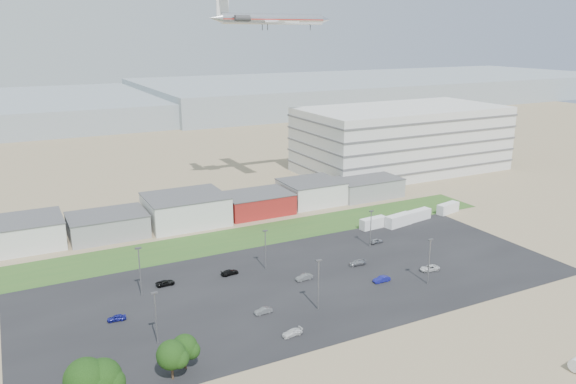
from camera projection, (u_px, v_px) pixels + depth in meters
ground at (333, 328)px, 104.02m from camera, size 700.00×700.00×0.00m
parking_lot at (305, 282)px, 123.32m from camera, size 120.00×50.00×0.01m
grass_strip at (230, 240)px, 148.48m from camera, size 160.00×16.00×0.02m
hills_backdrop at (144, 105)px, 389.75m from camera, size 700.00×200.00×9.00m
building_row at (147, 215)px, 156.14m from camera, size 170.00×20.00×8.00m
parking_garage at (401, 139)px, 221.51m from camera, size 80.00×40.00×25.00m
box_trailer_a at (373, 223)px, 157.18m from camera, size 8.15×3.12×2.99m
box_trailer_b at (399, 220)px, 159.02m from camera, size 9.10×4.26×3.28m
box_trailer_c at (419, 215)px, 164.10m from camera, size 8.42×3.82×3.04m
box_trailer_d at (448, 208)px, 170.47m from camera, size 8.36×4.12×3.00m
tree_left at (86, 383)px, 79.47m from camera, size 6.58×6.58×9.87m
tree_mid at (103, 382)px, 80.54m from camera, size 6.05×6.05×9.07m
tree_right at (171, 358)px, 87.77m from camera, size 5.07×5.07×7.60m
tree_near at (185, 350)px, 90.64m from camera, size 4.59×4.59×6.88m
lightpole_front_l at (156, 319)px, 97.46m from camera, size 1.17×0.49×9.95m
lightpole_front_m at (318, 285)px, 109.83m from camera, size 1.24×0.52×10.52m
lightpole_front_r at (429, 262)px, 121.21m from camera, size 1.22×0.51×10.35m
lightpole_back_l at (140, 272)px, 115.42m from camera, size 1.27×0.53×10.76m
lightpole_back_m at (265, 250)px, 128.94m from camera, size 1.12×0.47×9.50m
lightpole_back_r at (371, 229)px, 142.64m from camera, size 1.13×0.47×9.63m
airliner at (273, 19)px, 177.84m from camera, size 43.05×29.51×12.66m
parked_car_0 at (429, 268)px, 129.11m from camera, size 4.83×2.67×1.28m
parked_car_1 at (382, 279)px, 123.27m from camera, size 3.96×1.38×1.30m
parked_car_3 at (292, 333)px, 101.45m from camera, size 4.06×1.97×1.14m
parked_car_4 at (263, 311)px, 109.37m from camera, size 3.59×1.32×1.17m
parked_car_5 at (117, 318)px, 106.65m from camera, size 3.64×1.79×1.19m
parked_car_6 at (230, 272)px, 126.97m from camera, size 4.34×2.20×1.21m
parked_car_7 at (304, 277)px, 124.26m from camera, size 3.99×1.61×1.29m
parked_car_8 at (376, 241)px, 145.98m from camera, size 3.77×1.76×1.25m
parked_car_9 at (165, 283)px, 121.63m from camera, size 4.17×1.99×1.15m
parked_car_12 at (357, 263)px, 132.20m from camera, size 4.26×1.96×1.21m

